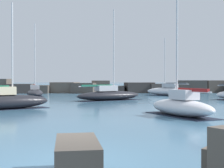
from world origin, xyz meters
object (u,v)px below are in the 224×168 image
Objects in this scene: sailboat_moored_0 at (168,91)px; sailboat_moored_2 at (5,101)px; sailboat_moored_5 at (181,106)px; sailboat_moored_1 at (109,95)px; sailboat_moored_3 at (35,92)px.

sailboat_moored_2 is at bearing -130.20° from sailboat_moored_0.
sailboat_moored_1 is at bearing 104.85° from sailboat_moored_5.
sailboat_moored_0 is at bearing 78.92° from sailboat_moored_5.
sailboat_moored_1 is 13.10m from sailboat_moored_3.
sailboat_moored_5 is at bearing -59.23° from sailboat_moored_3.
sailboat_moored_5 is (-5.19, -26.50, -0.06)m from sailboat_moored_0.
sailboat_moored_1 is 1.23× the size of sailboat_moored_2.
sailboat_moored_0 is at bearing 48.80° from sailboat_moored_1.
sailboat_moored_3 reaches higher than sailboat_moored_5.
sailboat_moored_5 is (14.33, -24.07, 0.03)m from sailboat_moored_3.
sailboat_moored_2 is 0.85× the size of sailboat_moored_3.
sailboat_moored_5 is at bearing -21.47° from sailboat_moored_2.
sailboat_moored_0 is 1.02× the size of sailboat_moored_5.
sailboat_moored_5 is (12.91, -5.08, -0.04)m from sailboat_moored_2.
sailboat_moored_1 is 13.81m from sailboat_moored_2.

